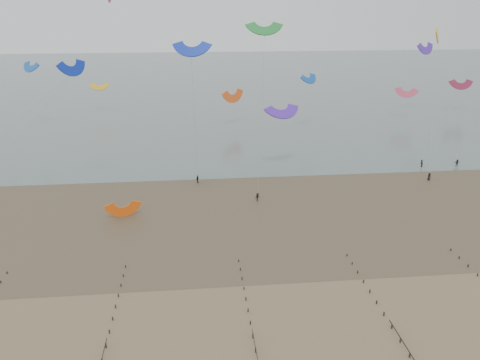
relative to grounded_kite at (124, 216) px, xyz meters
name	(u,v)px	position (x,y,z in m)	size (l,w,h in m)	color
ground	(218,308)	(16.75, -31.23, 0.00)	(500.00, 500.00, 0.00)	brown
sea_and_shore	(189,207)	(12.68, 3.17, 0.01)	(500.00, 665.00, 0.03)	#475654
kitesurfers	(344,175)	(49.37, 16.30, 0.89)	(123.81, 21.47, 1.87)	black
grounded_kite	(124,216)	(0.00, 0.00, 0.00)	(5.94, 3.11, 4.53)	#FF5B10
kites_airborne	(164,71)	(5.75, 58.88, 20.07)	(218.37, 107.15, 39.42)	#DC4B6C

